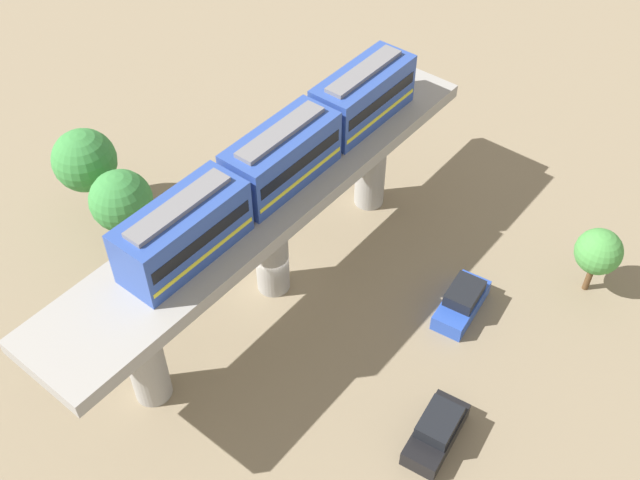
{
  "coord_description": "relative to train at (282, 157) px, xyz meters",
  "views": [
    {
      "loc": [
        20.34,
        -20.96,
        33.4
      ],
      "look_at": [
        2.5,
        1.21,
        4.42
      ],
      "focal_mm": 42.41,
      "sensor_mm": 36.0,
      "label": 1
    }
  ],
  "objects": [
    {
      "name": "ground_plane",
      "position": [
        0.0,
        -1.21,
        -8.9
      ],
      "size": [
        120.0,
        120.0,
        0.0
      ],
      "primitive_type": "plane",
      "color": "#84755B"
    },
    {
      "name": "tree_near_viaduct",
      "position": [
        -13.15,
        -3.41,
        -4.86
      ],
      "size": [
        3.92,
        3.92,
        6.02
      ],
      "color": "brown",
      "rests_on": "ground"
    },
    {
      "name": "parked_car_black",
      "position": [
        12.8,
        -3.76,
        -8.16
      ],
      "size": [
        2.34,
        4.4,
        1.76
      ],
      "rotation": [
        0.0,
        0.0,
        0.13
      ],
      "color": "black",
      "rests_on": "ground"
    },
    {
      "name": "viaduct",
      "position": [
        0.0,
        -1.21,
        -3.3
      ],
      "size": [
        5.2,
        28.85,
        7.37
      ],
      "color": "#999691",
      "rests_on": "ground"
    },
    {
      "name": "tree_mid_lot",
      "position": [
        -8.82,
        -4.3,
        -5.06
      ],
      "size": [
        3.69,
        3.69,
        5.7
      ],
      "color": "brown",
      "rests_on": "ground"
    },
    {
      "name": "train",
      "position": [
        0.0,
        0.0,
        0.0
      ],
      "size": [
        2.64,
        20.5,
        3.24
      ],
      "color": "#2D4CA5",
      "rests_on": "viaduct"
    },
    {
      "name": "tree_far_corner",
      "position": [
        14.29,
        10.02,
        -5.85
      ],
      "size": [
        2.64,
        2.64,
        4.4
      ],
      "color": "brown",
      "rests_on": "ground"
    },
    {
      "name": "parked_car_blue",
      "position": [
        9.49,
        4.04,
        -8.16
      ],
      "size": [
        2.31,
        4.39,
        1.76
      ],
      "rotation": [
        0.0,
        0.0,
        0.12
      ],
      "color": "#284CB7",
      "rests_on": "ground"
    }
  ]
}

